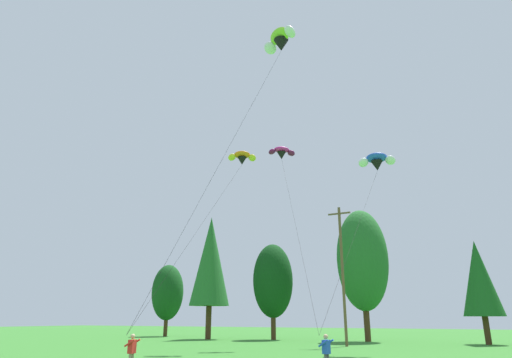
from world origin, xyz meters
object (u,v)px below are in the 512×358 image
Objects in this scene: parafoil_kite_mid_blue_white at (377,162)px; parafoil_kite_high_lime_white at (280,40)px; utility_pole at (342,271)px; parafoil_kite_far_orange at (242,158)px; parafoil_kite_low_magenta at (282,153)px; kite_flyer_near at (132,350)px; kite_flyer_mid at (326,350)px.

parafoil_kite_high_lime_white is at bearing -127.25° from parafoil_kite_mid_blue_white.
parafoil_kite_high_lime_white reaches higher than utility_pole.
parafoil_kite_far_orange reaches higher than parafoil_kite_mid_blue_white.
parafoil_kite_mid_blue_white is 9.86m from parafoil_kite_low_magenta.
parafoil_kite_low_magenta is (-1.70, 20.82, 17.07)m from kite_flyer_near.
kite_flyer_near is at bearing -153.64° from kite_flyer_mid.
parafoil_kite_far_orange reaches higher than kite_flyer_near.
kite_flyer_near is 25.61m from parafoil_kite_mid_blue_white.
kite_flyer_mid is 21.34m from parafoil_kite_mid_blue_white.
kite_flyer_near is at bearing -99.60° from parafoil_kite_high_lime_white.
parafoil_kite_mid_blue_white reaches higher than utility_pole.
parafoil_kite_mid_blue_white is at bearing 52.75° from parafoil_kite_high_lime_white.
kite_flyer_near is 0.10× the size of parafoil_kite_far_orange.
utility_pole is 0.70× the size of parafoil_kite_low_magenta.
kite_flyer_mid is 0.07× the size of parafoil_kite_high_lime_white.
parafoil_kite_high_lime_white is 1.45× the size of parafoil_kite_mid_blue_white.
parafoil_kite_far_orange is (-3.12, 15.41, 15.01)m from kite_flyer_near.
parafoil_kite_high_lime_white is 13.17m from parafoil_kite_mid_blue_white.
parafoil_kite_high_lime_white is 11.26m from parafoil_kite_low_magenta.
utility_pole is 21.49m from kite_flyer_mid.
parafoil_kite_mid_blue_white is at bearing 91.11° from kite_flyer_mid.
utility_pole is 7.48× the size of kite_flyer_near.
parafoil_kite_far_orange is 0.92× the size of parafoil_kite_low_magenta.
parafoil_kite_far_orange is 5.96m from parafoil_kite_low_magenta.
parafoil_kite_high_lime_white reaches higher than kite_flyer_mid.
kite_flyer_near is 8.92m from kite_flyer_mid.
kite_flyer_mid is 21.91m from parafoil_kite_far_orange.
parafoil_kite_low_magenta is (-4.52, -3.23, 11.47)m from utility_pole.
kite_flyer_mid is at bearing 26.36° from kite_flyer_near.
utility_pole is 24.86m from kite_flyer_near.
parafoil_kite_far_orange is (-5.24, 2.87, -8.66)m from parafoil_kite_high_lime_white.
parafoil_kite_high_lime_white reaches higher than parafoil_kite_low_magenta.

